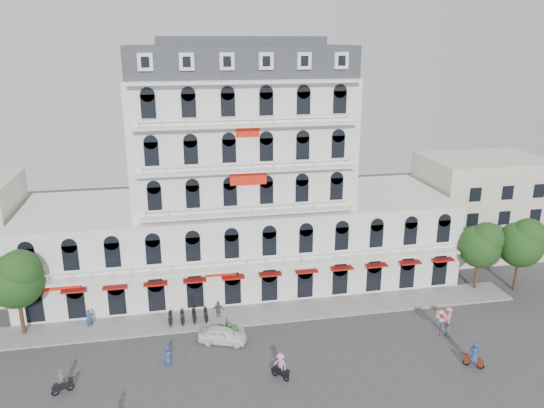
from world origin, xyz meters
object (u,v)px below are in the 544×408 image
(parked_car, at_px, (223,335))
(rider_center, at_px, (280,365))
(rider_west, at_px, (62,383))
(balloon_vendor, at_px, (444,324))
(rider_east, at_px, (475,354))

(parked_car, bearing_deg, rider_center, -127.90)
(parked_car, xyz_separation_m, rider_west, (-12.58, -4.64, 0.17))
(rider_west, distance_m, rider_center, 16.50)
(parked_car, distance_m, balloon_vendor, 19.67)
(parked_car, distance_m, rider_east, 21.01)
(balloon_vendor, bearing_deg, rider_east, -88.22)
(parked_car, xyz_separation_m, balloon_vendor, (19.44, -2.92, 0.55))
(rider_center, relative_size, balloon_vendor, 0.92)
(rider_west, bearing_deg, rider_center, -29.28)
(rider_west, bearing_deg, rider_east, -29.60)
(balloon_vendor, bearing_deg, rider_center, -168.62)
(rider_center, xyz_separation_m, balloon_vendor, (15.58, 3.14, 0.09))
(rider_east, height_order, balloon_vendor, balloon_vendor)
(rider_center, bearing_deg, rider_west, -136.61)
(rider_east, height_order, rider_center, rider_east)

